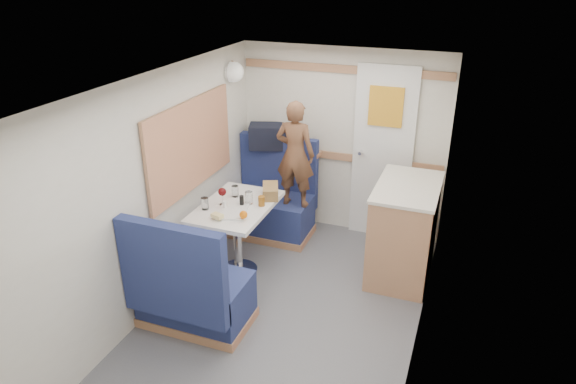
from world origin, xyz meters
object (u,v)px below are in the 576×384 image
at_px(duffel_bag, 274,136).
at_px(pepper_grinder, 242,201).
at_px(beer_glass, 261,201).
at_px(tumbler_right, 249,198).
at_px(dome_light, 234,72).
at_px(salt_grinder, 225,205).
at_px(tray, 233,211).
at_px(galley_counter, 404,229).
at_px(orange_fruit, 243,215).
at_px(bread_loaf, 270,191).
at_px(person, 295,154).
at_px(cheese_block, 217,216).
at_px(wine_glass, 222,192).
at_px(dinette_table, 237,220).
at_px(tumbler_left, 205,204).
at_px(tumbler_mid, 235,191).
at_px(bench_near, 191,295).
at_px(bench_far, 272,207).

relative_size(duffel_bag, pepper_grinder, 5.07).
bearing_deg(beer_glass, tumbler_right, 179.29).
height_order(dome_light, salt_grinder, dome_light).
xyz_separation_m(duffel_bag, tray, (0.11, -1.26, -0.30)).
xyz_separation_m(galley_counter, orange_fruit, (-1.27, -0.80, 0.31)).
bearing_deg(tray, bread_loaf, 66.66).
distance_m(person, pepper_grinder, 0.81).
bearing_deg(cheese_block, beer_glass, 57.14).
xyz_separation_m(person, wine_glass, (-0.43, -0.77, -0.16)).
xyz_separation_m(dinette_table, tumbler_right, (0.10, 0.07, 0.21)).
height_order(tumbler_left, bread_loaf, same).
distance_m(dinette_table, cheese_block, 0.37).
xyz_separation_m(dome_light, person, (0.70, -0.11, -0.75)).
height_order(cheese_block, salt_grinder, salt_grinder).
bearing_deg(tumbler_mid, bench_near, -84.98).
relative_size(galley_counter, wine_glass, 5.48).
distance_m(orange_fruit, beer_glass, 0.32).
relative_size(tumbler_left, pepper_grinder, 1.05).
xyz_separation_m(orange_fruit, pepper_grinder, (-0.13, 0.25, -0.00)).
bearing_deg(tumbler_right, person, 72.41).
bearing_deg(salt_grinder, tumbler_mid, 96.56).
bearing_deg(beer_glass, dinette_table, -162.49).
bearing_deg(wine_glass, dome_light, 107.14).
height_order(tumbler_left, salt_grinder, tumbler_left).
height_order(tumbler_left, beer_glass, tumbler_left).
bearing_deg(orange_fruit, beer_glass, 84.29).
bearing_deg(bench_far, tumbler_right, -82.82).
relative_size(orange_fruit, wine_glass, 0.42).
bearing_deg(person, tumbler_left, 59.03).
bearing_deg(duffel_bag, wine_glass, -110.77).
distance_m(person, salt_grinder, 0.95).
distance_m(bench_near, tumbler_mid, 1.14).
bearing_deg(bread_loaf, pepper_grinder, -119.66).
distance_m(bench_near, bread_loaf, 1.27).
relative_size(dome_light, bread_loaf, 0.75).
bearing_deg(cheese_block, bench_near, -87.40).
height_order(person, cheese_block, person).
distance_m(orange_fruit, wine_glass, 0.38).
relative_size(person, orange_fruit, 15.58).
relative_size(orange_fruit, tumbler_right, 0.59).
bearing_deg(tumbler_mid, bench_far, 82.50).
bearing_deg(galley_counter, orange_fruit, -147.99).
bearing_deg(beer_glass, galley_counter, 21.08).
height_order(tumbler_right, pepper_grinder, tumbler_right).
bearing_deg(pepper_grinder, tumbler_mid, 131.22).
bearing_deg(duffel_bag, galley_counter, -38.69).
bearing_deg(galley_counter, salt_grinder, -156.68).
height_order(dinette_table, bread_loaf, bread_loaf).
bearing_deg(bench_near, tumbler_mid, 95.02).
distance_m(person, tumbler_left, 1.08).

